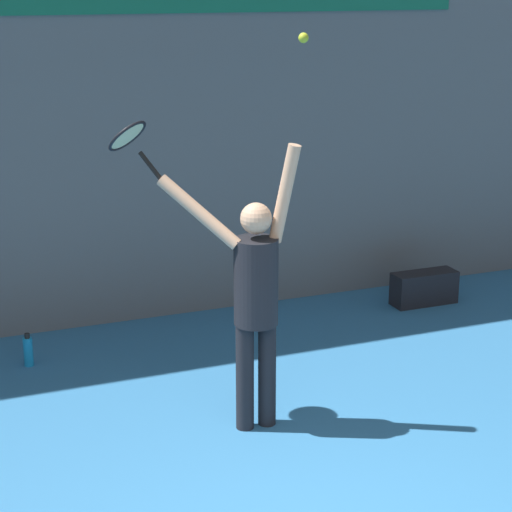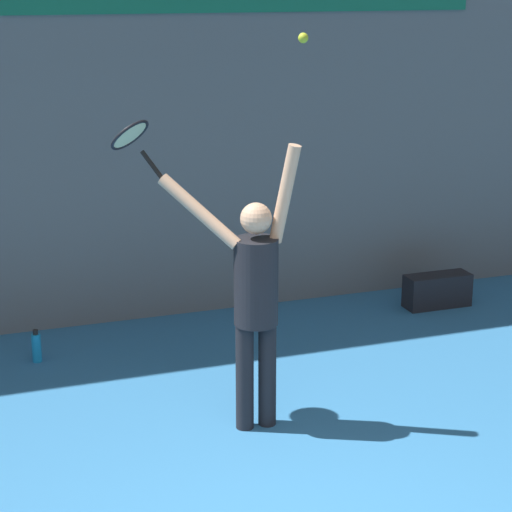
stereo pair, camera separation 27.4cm
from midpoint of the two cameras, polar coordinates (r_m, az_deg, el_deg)
name	(u,v)px [view 1 (the left image)]	position (r m, az deg, el deg)	size (l,w,h in m)	color
back_wall	(104,53)	(8.43, -10.28, 12.18)	(18.00, 0.10, 5.00)	slate
tennis_player	(255,292)	(6.47, -1.30, -2.22)	(0.92, 0.56, 2.07)	black
tennis_racket	(129,139)	(6.51, -9.00, 7.14)	(0.40, 0.42, 0.41)	black
tennis_ball	(304,38)	(6.07, 1.62, 13.27)	(0.07, 0.07, 0.07)	#CCDB2D
water_bottle	(28,351)	(8.07, -14.80, -5.68)	(0.08, 0.08, 0.29)	#198CCC
equipment_bag	(424,288)	(9.37, 9.48, -1.96)	(0.66, 0.24, 0.33)	black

